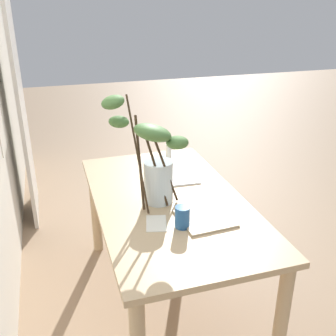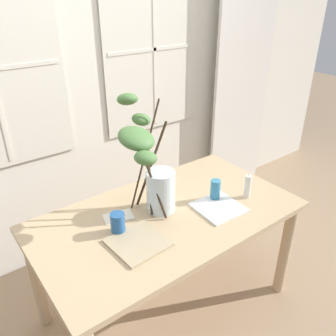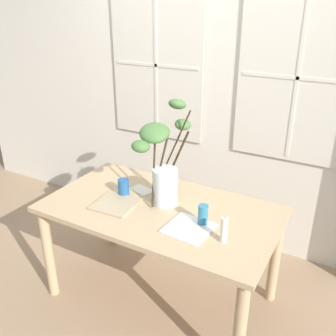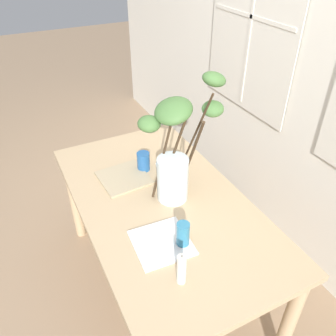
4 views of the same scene
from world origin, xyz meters
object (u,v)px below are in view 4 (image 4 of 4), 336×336
at_px(vase_with_branches, 176,153).
at_px(drinking_glass_blue_right, 183,235).
at_px(dining_table, 162,215).
at_px(plate_square_left, 124,178).
at_px(plate_square_right, 162,243).
at_px(pillar_candle, 182,269).
at_px(drinking_glass_blue_left, 143,161).

distance_m(vase_with_branches, drinking_glass_blue_right, 0.43).
relative_size(dining_table, plate_square_left, 5.69).
relative_size(plate_square_right, pillar_candle, 1.59).
relative_size(plate_square_left, plate_square_right, 1.03).
distance_m(vase_with_branches, drinking_glass_blue_left, 0.34).
distance_m(plate_square_left, plate_square_right, 0.54).
bearing_deg(pillar_candle, drinking_glass_blue_right, 149.60).
bearing_deg(pillar_candle, dining_table, 163.06).
height_order(drinking_glass_blue_left, pillar_candle, pillar_candle).
relative_size(vase_with_branches, drinking_glass_blue_left, 5.72).
bearing_deg(plate_square_right, dining_table, 153.97).
relative_size(vase_with_branches, drinking_glass_blue_right, 5.05).
bearing_deg(drinking_glass_blue_right, plate_square_left, -173.89).
height_order(plate_square_right, pillar_candle, pillar_candle).
xyz_separation_m(dining_table, drinking_glass_blue_left, (-0.30, 0.03, 0.16)).
xyz_separation_m(drinking_glass_blue_left, plate_square_right, (0.57, -0.16, -0.05)).
bearing_deg(drinking_glass_blue_right, plate_square_right, -120.85).
xyz_separation_m(plate_square_left, plate_square_right, (0.54, -0.02, -0.00)).
distance_m(vase_with_branches, plate_square_right, 0.46).
bearing_deg(dining_table, plate_square_left, -157.40).
relative_size(vase_with_branches, plate_square_right, 2.56).
distance_m(dining_table, drinking_glass_blue_left, 0.34).
xyz_separation_m(vase_with_branches, drinking_glass_blue_right, (0.35, -0.15, -0.19)).
bearing_deg(dining_table, drinking_glass_blue_left, 175.02).
relative_size(drinking_glass_blue_left, plate_square_left, 0.43).
bearing_deg(drinking_glass_blue_right, vase_with_branches, 157.30).
distance_m(plate_square_left, pillar_candle, 0.76).
xyz_separation_m(dining_table, pillar_candle, (0.49, -0.15, 0.18)).
relative_size(dining_table, plate_square_right, 5.87).
bearing_deg(drinking_glass_blue_left, dining_table, -4.98).
distance_m(dining_table, plate_square_right, 0.32).
height_order(dining_table, drinking_glass_blue_left, drinking_glass_blue_left).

